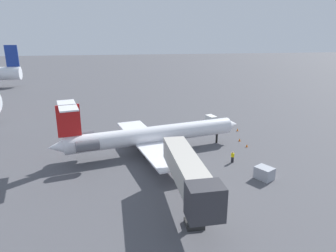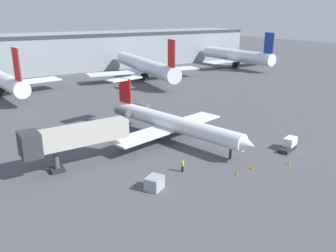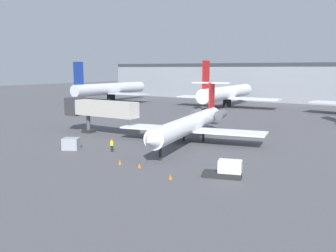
{
  "view_description": "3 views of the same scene",
  "coord_description": "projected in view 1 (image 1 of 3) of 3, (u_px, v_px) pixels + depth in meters",
  "views": [
    {
      "loc": [
        -46.52,
        6.64,
        18.71
      ],
      "look_at": [
        1.37,
        -0.55,
        3.6
      ],
      "focal_mm": 33.24,
      "sensor_mm": 36.0,
      "label": 1
    },
    {
      "loc": [
        -31.06,
        -44.43,
        20.4
      ],
      "look_at": [
        -1.48,
        2.5,
        2.46
      ],
      "focal_mm": 37.72,
      "sensor_mm": 36.0,
      "label": 2
    },
    {
      "loc": [
        28.97,
        -45.83,
        11.33
      ],
      "look_at": [
        -3.1,
        -0.22,
        2.75
      ],
      "focal_mm": 40.29,
      "sensor_mm": 36.0,
      "label": 3
    }
  ],
  "objects": [
    {
      "name": "jet_bridge",
      "position": [
        190.0,
        176.0,
        31.58
      ],
      "size": [
        14.76,
        3.44,
        6.12
      ],
      "color": "#B7B2A8",
      "rests_on": "ground_plane"
    },
    {
      "name": "ground_plane",
      "position": [
        166.0,
        150.0,
        50.45
      ],
      "size": [
        400.0,
        400.0,
        0.1
      ],
      "primitive_type": "cube",
      "color": "#4C4C51"
    },
    {
      "name": "traffic_cone_near",
      "position": [
        247.0,
        145.0,
        51.53
      ],
      "size": [
        0.36,
        0.36,
        0.55
      ],
      "color": "orange",
      "rests_on": "ground_plane"
    },
    {
      "name": "traffic_cone_mid",
      "position": [
        240.0,
        140.0,
        54.22
      ],
      "size": [
        0.36,
        0.36,
        0.55
      ],
      "color": "orange",
      "rests_on": "ground_plane"
    },
    {
      "name": "baggage_tug_lead",
      "position": [
        212.0,
        121.0,
        63.19
      ],
      "size": [
        4.24,
        2.61,
        1.9
      ],
      "color": "#262628",
      "rests_on": "ground_plane"
    },
    {
      "name": "regional_jet",
      "position": [
        148.0,
        135.0,
        48.24
      ],
      "size": [
        23.03,
        30.68,
        8.84
      ],
      "color": "white",
      "rests_on": "ground_plane"
    },
    {
      "name": "cargo_container_uld",
      "position": [
        264.0,
        173.0,
        40.4
      ],
      "size": [
        2.77,
        2.61,
        1.62
      ],
      "color": "#999EA8",
      "rests_on": "ground_plane"
    },
    {
      "name": "traffic_cone_far",
      "position": [
        238.0,
        130.0,
        59.65
      ],
      "size": [
        0.36,
        0.36,
        0.55
      ],
      "color": "orange",
      "rests_on": "ground_plane"
    },
    {
      "name": "ground_crew_marshaller",
      "position": [
        233.0,
        157.0,
        45.42
      ],
      "size": [
        0.48,
        0.45,
        1.69
      ],
      "color": "black",
      "rests_on": "ground_plane"
    }
  ]
}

